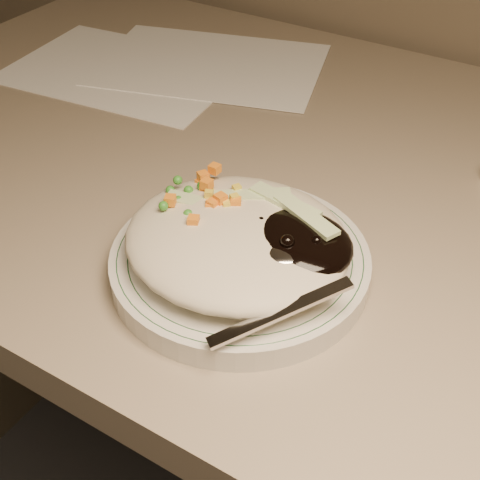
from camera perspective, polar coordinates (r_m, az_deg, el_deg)
The scene contains 5 objects.
desk at distance 0.82m, azimuth 11.66°, elevation -8.01°, with size 1.40×0.70×0.74m.
plate at distance 0.58m, azimuth 0.00°, elevation -2.01°, with size 0.22×0.22×0.02m, color silver.
plate_rim at distance 0.57m, azimuth 0.00°, elevation -1.25°, with size 0.21×0.21×0.00m.
meal at distance 0.55m, azimuth 0.33°, elevation 0.26°, with size 0.21×0.19×0.05m.
papers at distance 0.94m, azimuth -6.22°, elevation 14.45°, with size 0.42×0.34×0.00m.
Camera 1 is at (0.15, 0.83, 1.13)m, focal length 50.00 mm.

